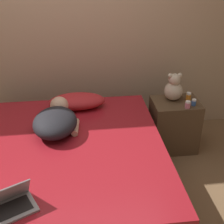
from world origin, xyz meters
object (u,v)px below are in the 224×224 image
Objects in this scene: pillow at (77,101)px; person_lying at (56,120)px; teddy_bear at (174,88)px; bottle_pink at (188,105)px; laptop at (9,204)px; bottle_blue at (194,102)px; bottle_orange at (189,97)px.

person_lying reaches higher than pillow.
teddy_bear is 4.01× the size of bottle_pink.
teddy_bear is (1.22, 0.41, 0.06)m from person_lying.
pillow is 1.43m from laptop.
bottle_pink is (-0.08, -0.05, 0.00)m from bottle_blue.
laptop is at bearing -137.62° from teddy_bear.
teddy_bear is 3.37× the size of bottle_orange.
pillow is at bearing 44.39° from laptop.
laptop is 5.05× the size of bottle_pink.
bottle_pink is (1.12, -0.19, -0.01)m from pillow.
bottle_blue is at bearing 9.50° from laptop.
bottle_blue is (1.20, -0.14, -0.01)m from pillow.
person_lying is at bearing 47.67° from laptop.
teddy_bear is 4.28× the size of bottle_blue.
laptop reaches higher than bottle_orange.
bottle_orange is (1.38, 0.37, -0.03)m from person_lying.
person_lying reaches higher than bottle_blue.
person_lying is at bearing -161.36° from teddy_bear.
teddy_bear is at bearing 165.50° from bottle_orange.
pillow is 7.68× the size of bottle_pink.
person_lying is at bearing -171.07° from bottle_pink.
laptop is 4.25× the size of bottle_orange.
laptop is 2.06m from bottle_blue.
bottle_pink is (0.10, -0.20, -0.09)m from teddy_bear.
bottle_orange is 1.27× the size of bottle_blue.
laptop is at bearing -144.21° from bottle_blue.
bottle_pink is at bearing 14.01° from person_lying.
laptop is at bearing -141.35° from bottle_orange.
bottle_pink is (1.31, 0.21, -0.03)m from person_lying.
pillow reaches higher than bottle_orange.
bottle_pink is (-0.06, -0.16, -0.01)m from bottle_orange.
bottle_orange reaches higher than bottle_blue.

